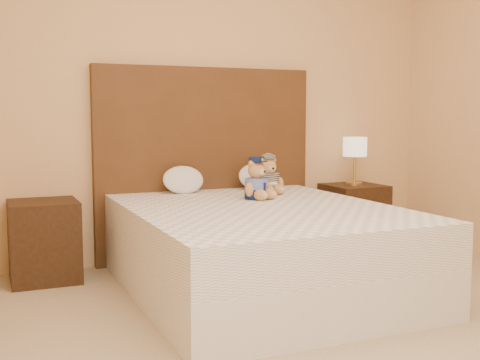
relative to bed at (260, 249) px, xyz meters
name	(u,v)px	position (x,y,z in m)	size (l,w,h in m)	color
ground	(369,359)	(0.00, -1.20, -0.28)	(4.00, 4.50, 0.00)	#C2AA8B
bed	(260,249)	(0.00, 0.00, 0.00)	(1.60, 2.00, 0.55)	white
headboard	(206,164)	(0.00, 1.01, 0.47)	(1.75, 0.08, 1.50)	#533018
nightstand_left	(44,241)	(-1.25, 0.80, 0.00)	(0.45, 0.45, 0.55)	#342110
nightstand_right	(354,217)	(1.25, 0.80, 0.00)	(0.45, 0.45, 0.55)	#342110
lamp	(355,149)	(1.25, 0.80, 0.57)	(0.20, 0.20, 0.40)	gold
teddy_police	(256,178)	(0.13, 0.32, 0.42)	(0.25, 0.24, 0.29)	#C4844C
teddy_prisoner	(268,175)	(0.33, 0.55, 0.41)	(0.25, 0.24, 0.28)	#C4844C
pillow_left	(183,178)	(-0.24, 0.83, 0.39)	(0.31, 0.20, 0.22)	white
pillow_right	(257,175)	(0.37, 0.83, 0.39)	(0.31, 0.20, 0.22)	white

